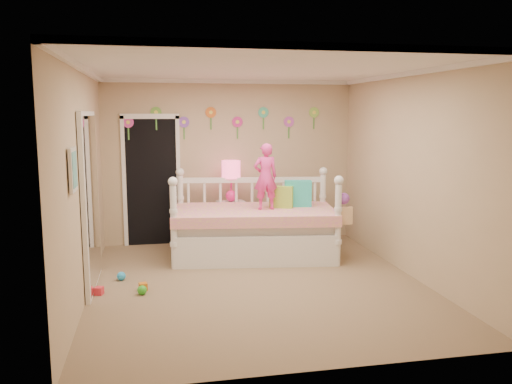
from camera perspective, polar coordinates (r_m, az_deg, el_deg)
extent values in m
cube|color=#7F684C|center=(6.52, 0.17, -9.98)|extent=(4.00, 4.50, 0.01)
cube|color=white|center=(6.20, 0.18, 13.44)|extent=(4.00, 4.50, 0.01)
cube|color=tan|center=(8.43, -2.86, 3.31)|extent=(4.00, 0.01, 2.60)
cube|color=tan|center=(6.15, -18.40, 0.90)|extent=(0.01, 4.50, 2.60)
cube|color=tan|center=(6.90, 16.68, 1.78)|extent=(0.01, 4.50, 2.60)
cube|color=#24B692|center=(7.72, 4.61, -0.17)|extent=(0.41, 0.20, 0.39)
cube|color=#95C13B|center=(7.61, 2.78, -0.55)|extent=(0.36, 0.24, 0.32)
imported|color=#F13694|center=(7.43, 1.05, 1.69)|extent=(0.35, 0.24, 0.95)
cube|color=white|center=(8.28, -2.71, -3.43)|extent=(0.46, 0.37, 0.70)
sphere|color=#ED1F80|center=(8.20, -2.73, -0.43)|extent=(0.18, 0.18, 0.18)
cylinder|color=#ED1F80|center=(8.17, -2.74, 0.85)|extent=(0.03, 0.03, 0.37)
cylinder|color=#FE4C7B|center=(8.14, -2.75, 2.49)|extent=(0.29, 0.29, 0.27)
cube|color=black|center=(8.36, -11.34, 1.28)|extent=(0.90, 0.04, 2.07)
cube|color=white|center=(6.48, -17.62, -0.92)|extent=(0.07, 1.30, 2.10)
cube|color=white|center=(5.24, -19.40, 2.33)|extent=(0.05, 0.34, 0.42)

